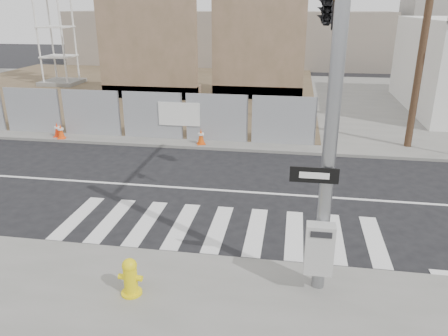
% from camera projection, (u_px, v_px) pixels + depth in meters
% --- Properties ---
extents(ground, '(100.00, 100.00, 0.00)m').
position_uv_depth(ground, '(232.00, 191.00, 13.90)').
color(ground, black).
rests_on(ground, ground).
extents(sidewalk_far, '(50.00, 20.00, 0.12)m').
position_uv_depth(sidewalk_far, '(265.00, 100.00, 26.82)').
color(sidewalk_far, slate).
rests_on(sidewalk_far, ground).
extents(signal_pole, '(0.96, 5.87, 7.00)m').
position_uv_depth(signal_pole, '(328.00, 42.00, 9.96)').
color(signal_pole, gray).
rests_on(signal_pole, sidewalk_near).
extents(chain_link_fence, '(24.60, 0.04, 2.00)m').
position_uv_depth(chain_link_fence, '(29.00, 110.00, 19.65)').
color(chain_link_fence, gray).
rests_on(chain_link_fence, sidewalk_far).
extents(concrete_wall_left, '(6.00, 1.30, 8.00)m').
position_uv_depth(concrete_wall_left, '(148.00, 44.00, 25.87)').
color(concrete_wall_left, brown).
rests_on(concrete_wall_left, sidewalk_far).
extents(concrete_wall_right, '(5.50, 1.30, 8.00)m').
position_uv_depth(concrete_wall_right, '(258.00, 44.00, 25.81)').
color(concrete_wall_right, brown).
rests_on(concrete_wall_right, sidewalk_far).
extents(utility_pole_right, '(1.60, 0.28, 10.00)m').
position_uv_depth(utility_pole_right, '(428.00, 15.00, 16.17)').
color(utility_pole_right, '#483121').
rests_on(utility_pole_right, sidewalk_far).
extents(fire_hydrant, '(0.49, 0.45, 0.80)m').
position_uv_depth(fire_hydrant, '(130.00, 277.00, 8.65)').
color(fire_hydrant, yellow).
rests_on(fire_hydrant, sidewalk_near).
extents(traffic_cone_b, '(0.42, 0.42, 0.65)m').
position_uv_depth(traffic_cone_b, '(61.00, 131.00, 18.88)').
color(traffic_cone_b, '#F3480C').
rests_on(traffic_cone_b, sidewalk_far).
extents(traffic_cone_c, '(0.38, 0.38, 0.64)m').
position_uv_depth(traffic_cone_c, '(57.00, 130.00, 19.15)').
color(traffic_cone_c, '#FF380D').
rests_on(traffic_cone_c, sidewalk_far).
extents(traffic_cone_d, '(0.44, 0.44, 0.67)m').
position_uv_depth(traffic_cone_d, '(201.00, 137.00, 18.10)').
color(traffic_cone_d, '#D6480B').
rests_on(traffic_cone_d, sidewalk_far).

